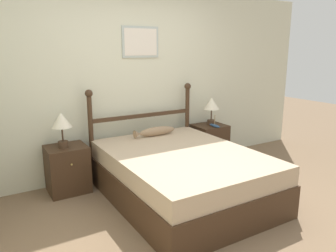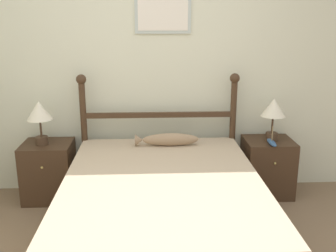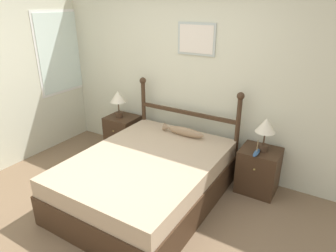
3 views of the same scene
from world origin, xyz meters
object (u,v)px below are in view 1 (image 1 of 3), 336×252
nightstand_right (209,143)px  table_lamp_left (61,123)px  bed (182,175)px  fish_pillow (155,131)px  table_lamp_right (212,105)px  nightstand_left (67,169)px  model_boat (215,125)px

nightstand_right → table_lamp_left: table_lamp_left is taller
bed → fish_pillow: 0.86m
bed → table_lamp_right: 1.56m
table_lamp_right → nightstand_left: bearing=179.9°
bed → nightstand_left: bearing=141.0°
bed → table_lamp_left: (-1.14, 0.87, 0.60)m
bed → model_boat: 1.37m
bed → fish_pillow: (0.07, 0.78, 0.35)m
model_boat → nightstand_right: bearing=82.3°
nightstand_left → nightstand_right: size_ratio=1.00×
model_boat → fish_pillow: (-1.02, 0.02, 0.04)m
table_lamp_left → nightstand_right: bearing=0.7°
table_lamp_right → fish_pillow: bearing=-173.9°
table_lamp_left → nightstand_left: bearing=36.8°
bed → nightstand_right: (1.11, 0.90, 0.00)m
bed → nightstand_left: nightstand_left is taller
table_lamp_right → model_boat: table_lamp_right is taller
fish_pillow → table_lamp_right: bearing=6.1°
table_lamp_right → model_boat: (-0.04, -0.13, -0.29)m
table_lamp_left → bed: bearing=-37.4°
table_lamp_left → model_boat: 2.25m
nightstand_left → model_boat: size_ratio=2.42×
bed → table_lamp_left: size_ratio=4.85×
nightstand_left → model_boat: (2.20, -0.14, 0.31)m
bed → fish_pillow: bearing=84.9°
nightstand_left → table_lamp_left: table_lamp_left is taller
bed → table_lamp_right: (1.13, 0.89, 0.60)m
table_lamp_right → model_boat: bearing=-105.8°
bed → fish_pillow: size_ratio=3.39×
table_lamp_right → bed: bearing=-141.6°
nightstand_left → fish_pillow: 1.23m
table_lamp_left → table_lamp_right: size_ratio=1.00×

